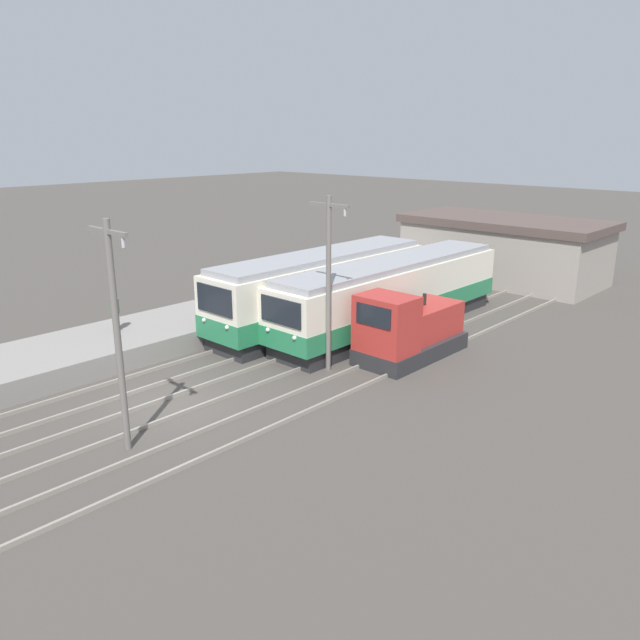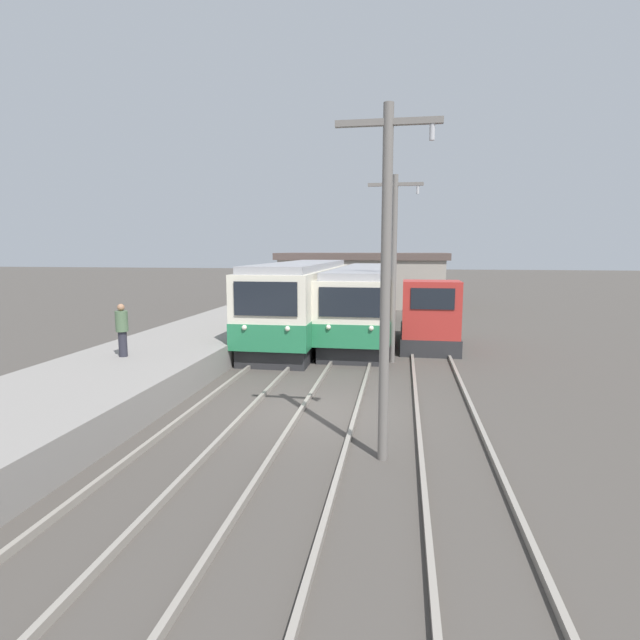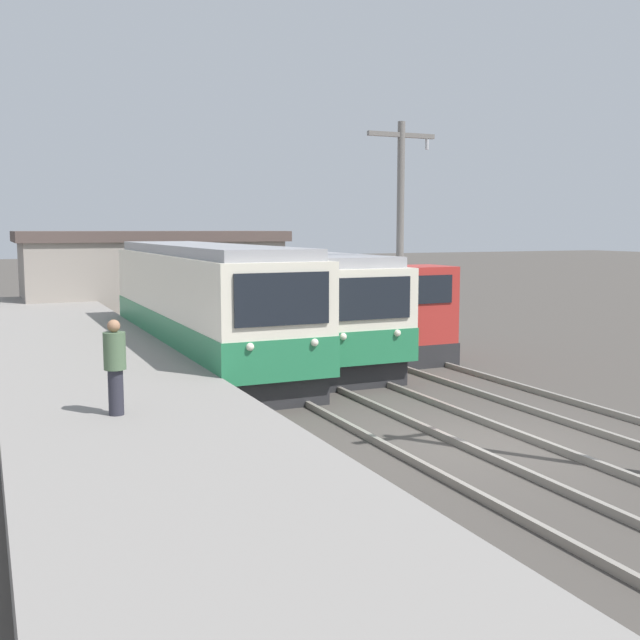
{
  "view_description": "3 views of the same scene",
  "coord_description": "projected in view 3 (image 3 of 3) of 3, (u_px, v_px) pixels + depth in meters",
  "views": [
    {
      "loc": [
        17.5,
        -11.16,
        9.14
      ],
      "look_at": [
        1.11,
        6.41,
        1.94
      ],
      "focal_mm": 35.0,
      "sensor_mm": 36.0,
      "label": 1
    },
    {
      "loc": [
        2.02,
        -12.49,
        4.23
      ],
      "look_at": [
        -1.13,
        6.63,
        1.51
      ],
      "focal_mm": 28.0,
      "sensor_mm": 36.0,
      "label": 2
    },
    {
      "loc": [
        -8.61,
        -11.32,
        4.11
      ],
      "look_at": [
        -0.17,
        7.37,
        1.61
      ],
      "focal_mm": 42.0,
      "sensor_mm": 36.0,
      "label": 3
    }
  ],
  "objects": [
    {
      "name": "station_building",
      "position": [
        151.0,
        271.0,
        37.13
      ],
      "size": [
        12.6,
        6.3,
        4.01
      ],
      "color": "gray",
      "rests_on": "ground"
    },
    {
      "name": "platform_left",
      "position": [
        159.0,
        465.0,
        11.65
      ],
      "size": [
        4.5,
        54.0,
        0.9
      ],
      "primitive_type": "cube",
      "color": "gray",
      "rests_on": "ground"
    },
    {
      "name": "track_center",
      "position": [
        496.0,
        441.0,
        14.33
      ],
      "size": [
        1.54,
        60.0,
        0.14
      ],
      "color": "gray",
      "rests_on": "ground"
    },
    {
      "name": "catenary_mast_mid",
      "position": [
        400.0,
        241.0,
        20.16
      ],
      "size": [
        2.0,
        0.2,
        6.94
      ],
      "color": "slate",
      "rests_on": "ground"
    },
    {
      "name": "track_left",
      "position": [
        366.0,
        460.0,
        13.18
      ],
      "size": [
        1.54,
        60.0,
        0.14
      ],
      "color": "gray",
      "rests_on": "ground"
    },
    {
      "name": "commuter_train_center",
      "position": [
        268.0,
        304.0,
        25.41
      ],
      "size": [
        2.84,
        14.81,
        3.39
      ],
      "color": "#28282B",
      "rests_on": "ground"
    },
    {
      "name": "ground_plane",
      "position": [
        487.0,
        446.0,
        14.25
      ],
      "size": [
        200.0,
        200.0,
        0.0
      ],
      "primitive_type": "plane",
      "color": "#47423D"
    },
    {
      "name": "commuter_train_left",
      "position": [
        204.0,
        310.0,
        22.47
      ],
      "size": [
        2.84,
        13.08,
        3.65
      ],
      "color": "#28282B",
      "rests_on": "ground"
    },
    {
      "name": "shunting_locomotive",
      "position": [
        387.0,
        320.0,
        24.08
      ],
      "size": [
        2.4,
        5.35,
        3.0
      ],
      "color": "#28282B",
      "rests_on": "ground"
    },
    {
      "name": "track_right",
      "position": [
        613.0,
        424.0,
        15.55
      ],
      "size": [
        1.54,
        60.0,
        0.14
      ],
      "color": "gray",
      "rests_on": "ground"
    },
    {
      "name": "person_on_platform",
      "position": [
        115.0,
        363.0,
        12.88
      ],
      "size": [
        0.38,
        0.38,
        1.67
      ],
      "color": "#282833",
      "rests_on": "platform_left"
    }
  ]
}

